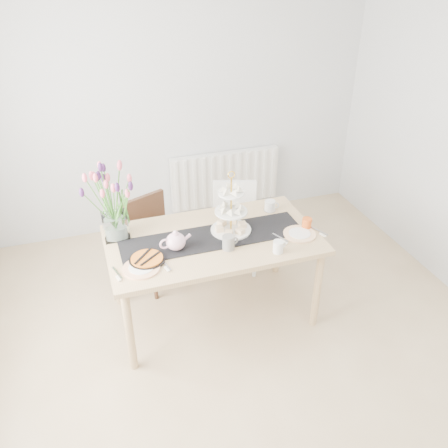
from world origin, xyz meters
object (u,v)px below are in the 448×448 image
object	(u,v)px
plate_left	(141,268)
cake_stand	(231,217)
teapot	(176,241)
mug_white	(278,247)
tulip_vase	(111,193)
mug_grey	(228,243)
tart_tin	(147,260)
chair_brown	(153,234)
mug_orange	(307,223)
plate_right	(300,234)
dining_table	(213,246)
radiator	(225,178)
cream_jug	(270,206)
chair_white	(234,219)

from	to	relation	value
plate_left	cake_stand	bearing A→B (deg)	19.74
teapot	plate_left	bearing A→B (deg)	-156.75
mug_white	tulip_vase	bearing A→B (deg)	137.30
mug_grey	tulip_vase	bearing A→B (deg)	140.57
cake_stand	tart_tin	distance (m)	0.73
chair_brown	plate_left	world-z (taller)	chair_brown
tulip_vase	mug_orange	xyz separation A→B (m)	(1.43, -0.35, -0.33)
teapot	plate_left	distance (m)	0.33
tart_tin	tulip_vase	bearing A→B (deg)	111.99
mug_white	plate_right	xyz separation A→B (m)	(0.25, 0.16, -0.04)
dining_table	plate_right	size ratio (longest dim) A/B	6.37
tart_tin	mug_orange	size ratio (longest dim) A/B	2.86
radiator	plate_right	xyz separation A→B (m)	(0.03, -1.71, 0.31)
teapot	mug_white	distance (m)	0.74
mug_white	radiator	bearing A→B (deg)	68.86
cream_jug	plate_right	bearing A→B (deg)	-61.77
dining_table	plate_left	xyz separation A→B (m)	(-0.58, -0.22, 0.08)
teapot	mug_white	size ratio (longest dim) A/B	2.51
dining_table	tulip_vase	size ratio (longest dim) A/B	2.36
dining_table	cream_jug	distance (m)	0.64
cake_stand	tart_tin	bearing A→B (deg)	-164.53
radiator	chair_brown	distance (m)	1.32
dining_table	tulip_vase	xyz separation A→B (m)	(-0.69, 0.25, 0.45)
tart_tin	mug_white	distance (m)	0.94
mug_white	chair_brown	bearing A→B (deg)	113.22
dining_table	teapot	size ratio (longest dim) A/B	6.91
chair_white	chair_brown	bearing A→B (deg)	-160.90
radiator	plate_left	size ratio (longest dim) A/B	4.62
tulip_vase	mug_grey	size ratio (longest dim) A/B	6.30
teapot	cream_jug	bearing A→B (deg)	14.95
radiator	chair_white	xyz separation A→B (m)	(-0.20, -0.88, 0.02)
teapot	chair_brown	bearing A→B (deg)	89.39
tart_tin	chair_brown	bearing A→B (deg)	77.70
mug_grey	dining_table	bearing A→B (deg)	100.30
dining_table	mug_white	size ratio (longest dim) A/B	17.37
tart_tin	plate_right	distance (m)	1.17
mug_grey	chair_brown	bearing A→B (deg)	107.43
mug_white	mug_orange	distance (m)	0.42
teapot	mug_white	bearing A→B (deg)	-25.83
tart_tin	mug_orange	bearing A→B (deg)	2.18
radiator	dining_table	xyz separation A→B (m)	(-0.61, -1.54, 0.22)
tulip_vase	mug_orange	bearing A→B (deg)	-13.77
chair_brown	cream_jug	world-z (taller)	cream_jug
cake_stand	plate_right	xyz separation A→B (m)	(0.48, -0.21, -0.13)
chair_white	cream_jug	world-z (taller)	cream_jug
mug_white	tart_tin	bearing A→B (deg)	154.28
cake_stand	plate_left	distance (m)	0.80
dining_table	mug_orange	size ratio (longest dim) A/B	18.06
tulip_vase	plate_left	bearing A→B (deg)	-77.35
tulip_vase	plate_right	size ratio (longest dim) A/B	2.70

